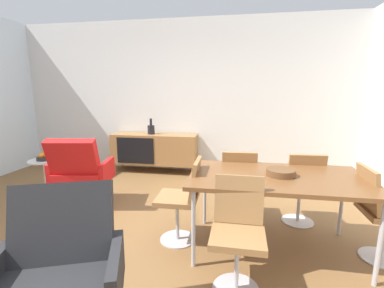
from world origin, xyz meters
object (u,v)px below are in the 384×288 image
Objects in this scene: armchair_black_shell at (59,272)px; dining_table at (277,180)px; dining_chair_far_end at (380,210)px; lounge_chair_red at (80,172)px; dining_chair_back_right at (302,185)px; wooden_bowl_on_table at (281,172)px; sideboard at (155,149)px; side_table_round at (46,173)px; dining_chair_front_left at (238,230)px; vase_cobalt at (151,129)px; dining_chair_back_left at (238,182)px; dining_chair_near_window at (183,197)px; fruit_bowl at (44,157)px.

dining_table is at bearing 41.63° from armchair_black_shell.
lounge_chair_red is (-3.28, 0.61, -0.00)m from dining_chair_far_end.
wooden_bowl_on_table is at bearing -120.59° from dining_chair_back_right.
dining_chair_back_right is at bearing 57.71° from dining_table.
dining_table is 2.48m from lounge_chair_red.
side_table_round is (-1.23, -1.39, -0.12)m from sideboard.
dining_chair_front_left is 1.22m from armchair_black_shell.
armchair_black_shell reaches higher than sideboard.
dining_chair_front_left is (1.62, -2.85, -0.35)m from vase_cobalt.
wooden_bowl_on_table is 0.91m from dining_chair_far_end.
dining_chair_back_left reaches higher than sideboard.
dining_chair_near_window reaches higher than fruit_bowl.
dining_chair_front_left is 3.16m from fruit_bowl.
dining_chair_far_end is at bearing -0.41° from wooden_bowl_on_table.
side_table_round is (-2.26, 0.90, -0.15)m from dining_chair_near_window.
wooden_bowl_on_table is at bearing 13.38° from dining_table.
fruit_bowl is at bearing 163.99° from dining_table.
vase_cobalt is 1.45× the size of fruit_bowl.
lounge_chair_red is (-2.39, 0.61, -0.23)m from dining_table.
dining_chair_near_window is at bearing -179.69° from wooden_bowl_on_table.
side_table_round is (-2.80, 1.46, -0.15)m from dining_chair_front_left.
dining_chair_far_end is 3.33m from lounge_chair_red.
armchair_black_shell is at bearing -151.62° from dining_chair_far_end.
wooden_bowl_on_table reaches higher than side_table_round.
dining_chair_near_window and dining_chair_back_left have the same top height.
side_table_round is at bearing 158.78° from lounge_chair_red.
side_table_round is (-1.77, 2.13, -0.15)m from armchair_black_shell.
side_table_round is at bearing 130.29° from fruit_bowl.
lounge_chair_red reaches higher than side_table_round.
wooden_bowl_on_table is 0.30× the size of dining_chair_back_left.
side_table_round is 0.24m from fruit_bowl.
wooden_bowl_on_table is (2.00, -2.28, -0.04)m from vase_cobalt.
dining_chair_front_left is at bearing -27.60° from fruit_bowl.
vase_cobalt is at bearing 99.58° from armchair_black_shell.
dining_chair_back_right and dining_chair_near_window have the same top height.
dining_chair_front_left is at bearing -122.00° from dining_table.
dining_chair_near_window is (-0.54, 0.56, 0.00)m from dining_chair_front_left.
dining_chair_far_end is (0.89, 0.00, -0.23)m from dining_table.
dining_table is at bearing -16.02° from side_table_round.
dining_table reaches higher than fruit_bowl.
vase_cobalt is 0.18× the size of dining_table.
armchair_black_shell is at bearing -147.10° from dining_chair_front_left.
dining_chair_far_end is at bearing -46.21° from dining_chair_back_right.
dining_chair_near_window is at bearing -21.79° from side_table_round.
dining_chair_far_end reaches higher than wooden_bowl_on_table.
vase_cobalt is at bearing 133.13° from dining_chair_back_left.
fruit_bowl is at bearing 129.74° from armchair_black_shell.
dining_chair_near_window is at bearing -21.78° from fruit_bowl.
vase_cobalt is 0.34× the size of dining_chair_back_right.
lounge_chair_red reaches higher than dining_chair_front_left.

